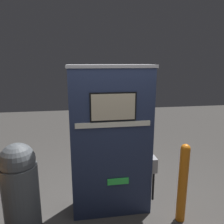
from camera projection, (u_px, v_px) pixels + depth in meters
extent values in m
plane|color=#423F3D|center=(113.00, 217.00, 3.07)|extent=(14.00, 14.00, 0.00)
cube|color=#232D4C|center=(111.00, 177.00, 3.15)|extent=(1.09, 0.40, 1.01)
cube|color=#232D4C|center=(111.00, 108.00, 2.91)|extent=(1.09, 0.40, 1.05)
cube|color=#99999E|center=(111.00, 66.00, 2.79)|extent=(1.12, 0.43, 0.04)
cube|color=black|center=(113.00, 107.00, 2.70)|extent=(0.58, 0.01, 0.37)
cube|color=beige|center=(113.00, 107.00, 2.69)|extent=(0.55, 0.01, 0.33)
cube|color=silver|center=(113.00, 125.00, 2.75)|extent=(0.96, 0.02, 0.07)
cube|color=#33D84C|center=(118.00, 181.00, 2.94)|extent=(0.29, 0.02, 0.09)
cube|color=#99999E|center=(153.00, 164.00, 3.11)|extent=(0.09, 0.18, 0.21)
cylinder|color=black|center=(153.00, 186.00, 3.13)|extent=(0.03, 0.03, 0.43)
cylinder|color=orange|center=(183.00, 185.00, 2.90)|extent=(0.12, 0.12, 1.05)
sphere|color=orange|center=(186.00, 149.00, 2.78)|extent=(0.12, 0.12, 0.12)
cylinder|color=#51565B|center=(21.00, 199.00, 2.75)|extent=(0.45, 0.45, 0.90)
sphere|color=#51565B|center=(17.00, 160.00, 2.63)|extent=(0.42, 0.42, 0.42)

